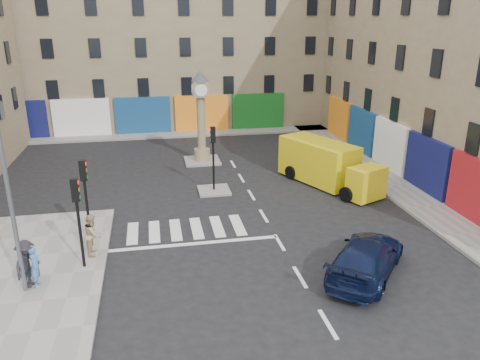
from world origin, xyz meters
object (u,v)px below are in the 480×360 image
object	(u,v)px
pedestrian_dark	(27,264)
lamp_post	(5,169)
traffic_light_left_near	(77,209)
traffic_light_left_far	(85,188)
traffic_light_island	(213,148)
clock_pillar	(201,111)
pedestrian_blue	(35,266)
navy_sedan	(366,258)
yellow_van	(326,165)
pedestrian_tan	(93,234)

from	to	relation	value
pedestrian_dark	lamp_post	bearing A→B (deg)	179.68
traffic_light_left_near	lamp_post	bearing A→B (deg)	-143.62
traffic_light_left_far	pedestrian_dark	size ratio (longest dim) A/B	2.00
traffic_light_left_near	traffic_light_island	xyz separation A→B (m)	(6.30, 7.80, -0.03)
clock_pillar	pedestrian_blue	distance (m)	17.08
navy_sedan	pedestrian_dark	distance (m)	12.73
yellow_van	traffic_light_left_far	bearing A→B (deg)	178.45
traffic_light_left_far	pedestrian_tan	bearing A→B (deg)	-77.52
navy_sedan	pedestrian_blue	xyz separation A→B (m)	(-12.37, 1.31, 0.23)
lamp_post	pedestrian_blue	xyz separation A→B (m)	(0.39, 0.23, -3.81)
pedestrian_tan	pedestrian_dark	world-z (taller)	pedestrian_dark
yellow_van	pedestrian_tan	bearing A→B (deg)	-176.10
lamp_post	navy_sedan	world-z (taller)	lamp_post
pedestrian_tan	pedestrian_dark	bearing A→B (deg)	137.64
traffic_light_left_near	pedestrian_dark	world-z (taller)	traffic_light_left_near
pedestrian_blue	pedestrian_tan	xyz separation A→B (m)	(1.81, 2.21, 0.05)
traffic_light_island	clock_pillar	world-z (taller)	clock_pillar
traffic_light_left_near	lamp_post	distance (m)	3.21
pedestrian_tan	traffic_light_left_near	bearing A→B (deg)	165.44
traffic_light_left_far	clock_pillar	world-z (taller)	clock_pillar
clock_pillar	yellow_van	world-z (taller)	clock_pillar
yellow_van	pedestrian_dark	world-z (taller)	yellow_van
navy_sedan	yellow_van	xyz separation A→B (m)	(2.21, 10.20, 0.51)
pedestrian_dark	clock_pillar	bearing A→B (deg)	-6.58
traffic_light_left_near	pedestrian_tan	bearing A→B (deg)	73.98
clock_pillar	lamp_post	bearing A→B (deg)	-118.35
traffic_light_left_far	navy_sedan	bearing A→B (deg)	-24.19
traffic_light_left_near	pedestrian_blue	world-z (taller)	traffic_light_left_near
clock_pillar	navy_sedan	xyz separation A→B (m)	(4.56, -16.27, -2.80)
clock_pillar	traffic_light_island	bearing A→B (deg)	-90.00
pedestrian_tan	pedestrian_dark	distance (m)	3.02
yellow_van	pedestrian_dark	bearing A→B (deg)	-172.92
clock_pillar	navy_sedan	world-z (taller)	clock_pillar
traffic_light_left_far	pedestrian_blue	size ratio (longest dim) A/B	2.23
pedestrian_blue	traffic_light_left_near	bearing A→B (deg)	-56.01
traffic_light_left_far	navy_sedan	xyz separation A→B (m)	(10.86, -4.88, -1.87)
traffic_light_left_far	clock_pillar	bearing A→B (deg)	61.06
lamp_post	yellow_van	xyz separation A→B (m)	(14.96, 9.13, -3.54)
pedestrian_blue	navy_sedan	bearing A→B (deg)	-99.80
pedestrian_blue	clock_pillar	bearing A→B (deg)	-31.33
navy_sedan	traffic_light_left_near	bearing A→B (deg)	27.20
clock_pillar	pedestrian_blue	world-z (taller)	clock_pillar
traffic_light_left_near	pedestrian_dark	size ratio (longest dim) A/B	2.00
clock_pillar	pedestrian_dark	world-z (taller)	clock_pillar
traffic_light_island	yellow_van	xyz separation A→B (m)	(6.76, -0.07, -1.34)
clock_pillar	pedestrian_tan	size ratio (longest dim) A/B	3.46
lamp_post	navy_sedan	bearing A→B (deg)	-4.82
traffic_light_left_far	pedestrian_tan	size ratio (longest dim) A/B	2.10
traffic_light_left_far	yellow_van	bearing A→B (deg)	22.18
navy_sedan	yellow_van	distance (m)	10.45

